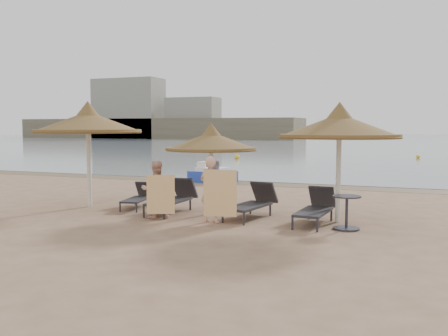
# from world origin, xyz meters

# --- Properties ---
(ground) EXTENTS (160.00, 160.00, 0.00)m
(ground) POSITION_xyz_m (0.00, 0.00, 0.00)
(ground) COLOR #967359
(ground) RESTS_ON ground
(sea) EXTENTS (200.00, 140.00, 0.03)m
(sea) POSITION_xyz_m (0.00, 80.00, 0.01)
(sea) COLOR slate
(sea) RESTS_ON ground
(wet_sand_strip) EXTENTS (200.00, 1.60, 0.01)m
(wet_sand_strip) POSITION_xyz_m (0.00, 9.40, 0.00)
(wet_sand_strip) COLOR brown
(wet_sand_strip) RESTS_ON ground
(far_shore) EXTENTS (150.00, 54.80, 12.00)m
(far_shore) POSITION_xyz_m (-25.10, 77.82, 2.91)
(far_shore) COLOR #6D624A
(far_shore) RESTS_ON ground
(palapa_left) EXTENTS (3.32, 3.32, 3.30)m
(palapa_left) POSITION_xyz_m (-3.89, 1.49, 2.62)
(palapa_left) COLOR silver
(palapa_left) RESTS_ON ground
(palapa_center) EXTENTS (2.63, 2.63, 2.61)m
(palapa_center) POSITION_xyz_m (0.16, 1.72, 2.08)
(palapa_center) COLOR silver
(palapa_center) RESTS_ON ground
(palapa_right) EXTENTS (3.18, 3.18, 3.15)m
(palapa_right) POSITION_xyz_m (3.74, 1.82, 2.51)
(palapa_right) COLOR silver
(palapa_right) RESTS_ON ground
(lounger_far_left) EXTENTS (0.87, 1.77, 0.76)m
(lounger_far_left) POSITION_xyz_m (-2.37, 1.93, 0.34)
(lounger_far_left) COLOR #2D2C35
(lounger_far_left) RESTS_ON ground
(lounger_near_left) EXTENTS (0.72, 2.14, 0.96)m
(lounger_near_left) POSITION_xyz_m (-0.99, 1.60, 0.43)
(lounger_near_left) COLOR #2D2C35
(lounger_near_left) RESTS_ON ground
(lounger_near_right) EXTENTS (1.00, 2.17, 0.93)m
(lounger_near_right) POSITION_xyz_m (1.45, 1.65, 0.42)
(lounger_near_right) COLOR #2D2C35
(lounger_near_right) RESTS_ON ground
(lounger_far_right) EXTENTS (0.77, 2.07, 0.91)m
(lounger_far_right) POSITION_xyz_m (3.23, 1.47, 0.41)
(lounger_far_right) COLOR #2D2C35
(lounger_far_right) RESTS_ON ground
(side_table) EXTENTS (0.69, 0.69, 0.83)m
(side_table) POSITION_xyz_m (4.09, 0.94, 0.39)
(side_table) COLOR #2D2C35
(side_table) RESTS_ON ground
(person_left) EXTENTS (1.00, 0.96, 1.84)m
(person_left) POSITION_xyz_m (-0.98, 0.52, 0.92)
(person_left) COLOR #E5AD95
(person_left) RESTS_ON ground
(person_right) EXTENTS (0.99, 0.69, 2.04)m
(person_right) POSITION_xyz_m (0.68, 0.50, 1.02)
(person_right) COLOR #E5AD95
(person_right) RESTS_ON ground
(towel_left) EXTENTS (0.70, 0.28, 1.04)m
(towel_left) POSITION_xyz_m (-0.63, 0.17, 0.72)
(towel_left) COLOR orange
(towel_left) RESTS_ON ground
(towel_right) EXTENTS (0.83, 0.22, 1.19)m
(towel_right) POSITION_xyz_m (1.03, 0.25, 0.82)
(towel_right) COLOR orange
(towel_right) RESTS_ON ground
(bag_patterned) EXTENTS (0.31, 0.11, 0.40)m
(bag_patterned) POSITION_xyz_m (0.16, 1.90, 1.31)
(bag_patterned) COLOR white
(bag_patterned) RESTS_ON ground
(bag_dark) EXTENTS (0.23, 0.14, 0.31)m
(bag_dark) POSITION_xyz_m (0.16, 1.56, 1.06)
(bag_dark) COLOR black
(bag_dark) RESTS_ON ground
(pedal_boat) EXTENTS (2.16, 1.50, 0.92)m
(pedal_boat) POSITION_xyz_m (-3.01, 9.20, 0.34)
(pedal_boat) COLOR #213FB7
(pedal_boat) RESTS_ON ground
(buoy_left) EXTENTS (0.40, 0.40, 0.40)m
(buoy_left) POSITION_xyz_m (-7.29, 24.01, 0.20)
(buoy_left) COLOR yellow
(buoy_left) RESTS_ON ground
(buoy_mid) EXTENTS (0.32, 0.32, 0.32)m
(buoy_mid) POSITION_xyz_m (5.45, 30.04, 0.16)
(buoy_mid) COLOR yellow
(buoy_mid) RESTS_ON ground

